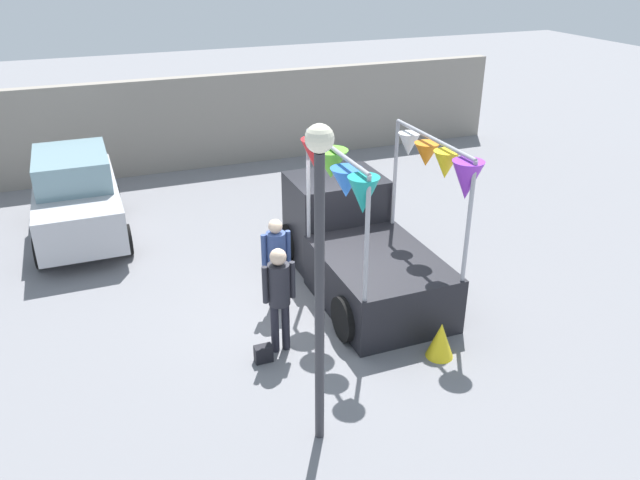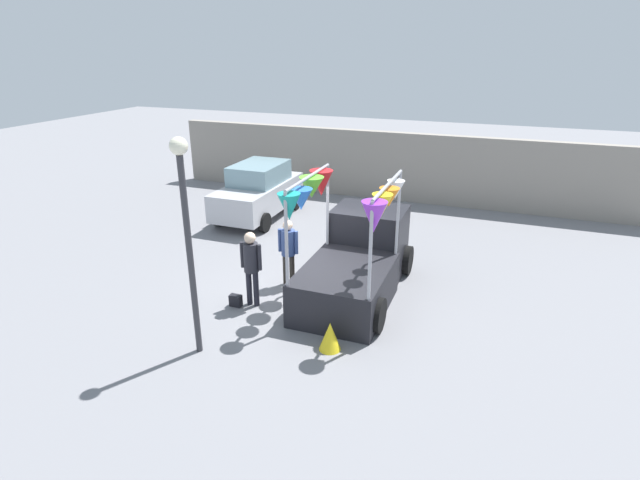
# 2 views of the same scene
# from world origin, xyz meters

# --- Properties ---
(ground_plane) EXTENTS (60.00, 60.00, 0.00)m
(ground_plane) POSITION_xyz_m (0.00, 0.00, 0.00)
(ground_plane) COLOR slate
(vendor_truck) EXTENTS (2.42, 4.13, 3.05)m
(vendor_truck) POSITION_xyz_m (0.93, 0.52, 0.91)
(vendor_truck) COLOR black
(vendor_truck) RESTS_ON ground
(parked_car) EXTENTS (1.88, 4.00, 1.88)m
(parked_car) POSITION_xyz_m (-3.87, 4.66, 0.94)
(parked_car) COLOR #B7B7BC
(parked_car) RESTS_ON ground
(person_customer) EXTENTS (0.53, 0.34, 1.81)m
(person_customer) POSITION_xyz_m (-1.10, -1.08, 1.10)
(person_customer) COLOR black
(person_customer) RESTS_ON ground
(person_vendor) EXTENTS (0.53, 0.34, 1.72)m
(person_vendor) POSITION_xyz_m (-0.75, 0.18, 1.04)
(person_vendor) COLOR #2D2823
(person_vendor) RESTS_ON ground
(handbag) EXTENTS (0.28, 0.16, 0.28)m
(handbag) POSITION_xyz_m (-1.45, -1.28, 0.14)
(handbag) COLOR black
(handbag) RESTS_ON ground
(street_lamp) EXTENTS (0.32, 0.32, 4.23)m
(street_lamp) POSITION_xyz_m (-1.23, -3.11, 2.74)
(street_lamp) COLOR #333338
(street_lamp) RESTS_ON ground
(brick_boundary_wall) EXTENTS (18.00, 0.36, 2.60)m
(brick_boundary_wall) POSITION_xyz_m (0.00, 8.42, 1.30)
(brick_boundary_wall) COLOR gray
(brick_boundary_wall) RESTS_ON ground
(folded_kite_bundle_sunflower) EXTENTS (0.50, 0.50, 0.60)m
(folded_kite_bundle_sunflower) POSITION_xyz_m (1.18, -2.16, 0.30)
(folded_kite_bundle_sunflower) COLOR yellow
(folded_kite_bundle_sunflower) RESTS_ON ground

